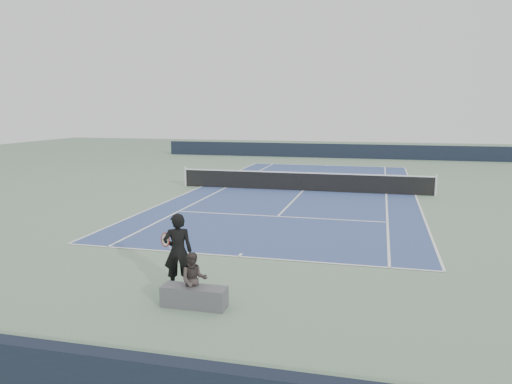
% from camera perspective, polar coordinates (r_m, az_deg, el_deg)
% --- Properties ---
extents(ground, '(80.00, 80.00, 0.00)m').
position_cam_1_polar(ground, '(25.54, 5.39, 0.13)').
color(ground, slate).
extents(court_surface, '(10.97, 23.77, 0.01)m').
position_cam_1_polar(court_surface, '(25.54, 5.39, 0.15)').
color(court_surface, '#35497D').
rests_on(court_surface, ground).
extents(tennis_net, '(12.90, 0.10, 1.07)m').
position_cam_1_polar(tennis_net, '(25.46, 5.41, 1.25)').
color(tennis_net, silver).
rests_on(tennis_net, ground).
extents(windscreen_far, '(30.00, 0.25, 1.20)m').
position_cam_1_polar(windscreen_far, '(43.12, 9.03, 4.66)').
color(windscreen_far, black).
rests_on(windscreen_far, ground).
extents(tennis_player, '(0.86, 0.71, 1.81)m').
position_cam_1_polar(tennis_player, '(11.60, -8.92, -6.75)').
color(tennis_player, black).
rests_on(tennis_player, ground).
extents(tennis_ball, '(0.07, 0.07, 0.07)m').
position_cam_1_polar(tennis_ball, '(11.09, -10.40, -12.30)').
color(tennis_ball, '#C4E42E').
rests_on(tennis_ball, ground).
extents(spectator_bench, '(1.45, 0.96, 1.19)m').
position_cam_1_polar(spectator_bench, '(10.72, -7.10, -10.83)').
color(spectator_bench, '#505054').
rests_on(spectator_bench, ground).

